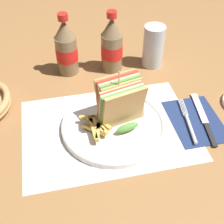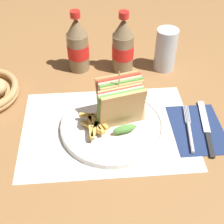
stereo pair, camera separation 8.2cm
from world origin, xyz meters
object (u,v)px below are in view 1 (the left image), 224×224
(club_sandwich, at_px, (121,103))
(glass_near, at_px, (153,46))
(knife, at_px, (204,119))
(fork, at_px, (189,124))
(coke_bottle_near, at_px, (66,48))
(plate_main, at_px, (114,125))
(coke_bottle_far, at_px, (112,46))

(club_sandwich, distance_m, glass_near, 0.30)
(club_sandwich, bearing_deg, knife, -9.69)
(fork, bearing_deg, knife, 24.04)
(coke_bottle_near, distance_m, glass_near, 0.28)
(fork, bearing_deg, plate_main, 177.39)
(plate_main, xyz_separation_m, coke_bottle_far, (0.05, 0.27, 0.08))
(club_sandwich, bearing_deg, fork, -16.53)
(coke_bottle_near, relative_size, coke_bottle_far, 1.00)
(fork, height_order, coke_bottle_far, coke_bottle_far)
(fork, xyz_separation_m, glass_near, (-0.01, 0.30, 0.06))
(club_sandwich, bearing_deg, coke_bottle_near, 111.90)
(coke_bottle_near, bearing_deg, glass_near, -4.01)
(coke_bottle_far, bearing_deg, club_sandwich, -97.12)
(glass_near, bearing_deg, fork, -88.59)
(plate_main, relative_size, club_sandwich, 1.82)
(fork, bearing_deg, coke_bottle_near, 139.67)
(knife, relative_size, glass_near, 1.50)
(knife, bearing_deg, plate_main, -177.34)
(club_sandwich, xyz_separation_m, glass_near, (0.17, 0.25, -0.00))
(coke_bottle_near, xyz_separation_m, glass_near, (0.28, -0.02, -0.02))
(club_sandwich, relative_size, glass_near, 1.10)
(plate_main, bearing_deg, club_sandwich, 32.16)
(plate_main, xyz_separation_m, glass_near, (0.19, 0.27, 0.06))
(glass_near, bearing_deg, plate_main, -125.68)
(plate_main, relative_size, glass_near, 2.01)
(club_sandwich, relative_size, knife, 0.74)
(knife, bearing_deg, coke_bottle_near, 145.45)
(glass_near, bearing_deg, coke_bottle_far, 178.03)
(knife, bearing_deg, fork, -155.96)
(fork, distance_m, glass_near, 0.31)
(knife, xyz_separation_m, glass_near, (-0.06, 0.29, 0.06))
(glass_near, bearing_deg, club_sandwich, -123.80)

